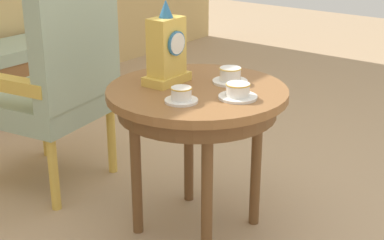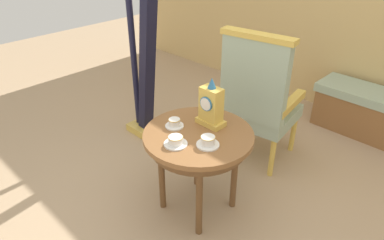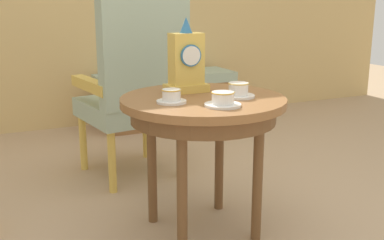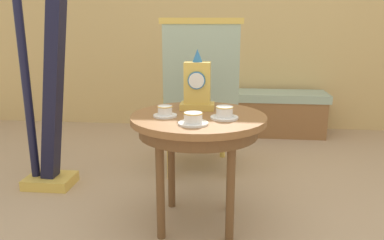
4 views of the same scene
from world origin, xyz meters
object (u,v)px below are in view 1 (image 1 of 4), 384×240
at_px(side_table, 197,106).
at_px(teacup_left, 181,95).
at_px(teacup_center, 230,76).
at_px(armchair, 58,69).
at_px(mantel_clock, 167,50).
at_px(window_bench, 23,74).
at_px(teacup_right, 238,92).

xyz_separation_m(side_table, teacup_left, (-0.17, -0.05, 0.10)).
bearing_deg(side_table, teacup_center, -24.77).
xyz_separation_m(teacup_center, armchair, (-0.20, 0.82, -0.07)).
xyz_separation_m(mantel_clock, armchair, (-0.04, 0.62, -0.17)).
distance_m(teacup_left, window_bench, 2.10).
xyz_separation_m(teacup_right, window_bench, (0.56, 2.06, -0.43)).
distance_m(teacup_right, mantel_clock, 0.35).
distance_m(side_table, teacup_left, 0.20).
xyz_separation_m(teacup_center, mantel_clock, (-0.16, 0.20, 0.11)).
height_order(teacup_left, armchair, armchair).
bearing_deg(mantel_clock, armchair, 93.61).
xyz_separation_m(teacup_left, teacup_right, (0.16, -0.14, 0.00)).
distance_m(teacup_center, mantel_clock, 0.28).
bearing_deg(mantel_clock, teacup_right, -88.22).
relative_size(teacup_left, mantel_clock, 0.37).
relative_size(teacup_left, teacup_right, 0.84).
distance_m(armchair, window_bench, 1.32).
bearing_deg(armchair, window_bench, 61.13).
bearing_deg(window_bench, side_table, -106.59).
distance_m(mantel_clock, armchair, 0.64).
relative_size(side_table, teacup_right, 4.90).
distance_m(side_table, armchair, 0.76).
height_order(side_table, armchair, armchair).
bearing_deg(teacup_right, teacup_center, 41.90).
relative_size(armchair, window_bench, 0.98).
xyz_separation_m(teacup_left, armchair, (0.11, 0.81, -0.06)).
bearing_deg(armchair, teacup_center, -76.57).
bearing_deg(teacup_left, side_table, 17.23).
bearing_deg(teacup_right, mantel_clock, 91.78).
bearing_deg(side_table, armchair, 94.35).
distance_m(mantel_clock, window_bench, 1.90).
bearing_deg(teacup_center, window_bench, 77.78).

